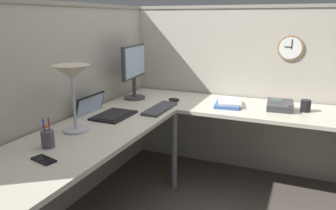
{
  "coord_description": "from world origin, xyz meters",
  "views": [
    {
      "loc": [
        -2.29,
        -0.82,
        1.47
      ],
      "look_at": [
        -0.06,
        0.13,
        0.82
      ],
      "focal_mm": 35.03,
      "sensor_mm": 36.0,
      "label": 1
    }
  ],
  "objects_px": {
    "office_phone": "(281,106)",
    "pen_cup": "(48,139)",
    "laptop": "(103,112)",
    "desk_lamp_dome": "(72,78)",
    "monitor": "(134,68)",
    "book_stack": "(229,103)",
    "computer_mouse": "(174,100)",
    "cell_phone": "(44,160)",
    "coffee_mug": "(306,106)",
    "wall_clock": "(290,48)",
    "keyboard": "(160,108)"
  },
  "relations": [
    {
      "from": "cell_phone",
      "to": "book_stack",
      "type": "xyz_separation_m",
      "value": [
        1.5,
        -0.65,
        0.02
      ]
    },
    {
      "from": "pen_cup",
      "to": "wall_clock",
      "type": "bearing_deg",
      "value": -35.0
    },
    {
      "from": "desk_lamp_dome",
      "to": "laptop",
      "type": "bearing_deg",
      "value": 6.41
    },
    {
      "from": "pen_cup",
      "to": "wall_clock",
      "type": "height_order",
      "value": "wall_clock"
    },
    {
      "from": "coffee_mug",
      "to": "wall_clock",
      "type": "relative_size",
      "value": 0.44
    },
    {
      "from": "monitor",
      "to": "office_phone",
      "type": "xyz_separation_m",
      "value": [
        0.11,
        -1.3,
        -0.26
      ]
    },
    {
      "from": "cell_phone",
      "to": "book_stack",
      "type": "bearing_deg",
      "value": -9.48
    },
    {
      "from": "book_stack",
      "to": "laptop",
      "type": "bearing_deg",
      "value": 128.31
    },
    {
      "from": "office_phone",
      "to": "desk_lamp_dome",
      "type": "bearing_deg",
      "value": 131.1
    },
    {
      "from": "desk_lamp_dome",
      "to": "coffee_mug",
      "type": "height_order",
      "value": "desk_lamp_dome"
    },
    {
      "from": "desk_lamp_dome",
      "to": "coffee_mug",
      "type": "xyz_separation_m",
      "value": [
        1.11,
        -1.41,
        -0.32
      ]
    },
    {
      "from": "keyboard",
      "to": "office_phone",
      "type": "bearing_deg",
      "value": -67.89
    },
    {
      "from": "laptop",
      "to": "coffee_mug",
      "type": "distance_m",
      "value": 1.62
    },
    {
      "from": "pen_cup",
      "to": "coffee_mug",
      "type": "relative_size",
      "value": 1.88
    },
    {
      "from": "office_phone",
      "to": "wall_clock",
      "type": "distance_m",
      "value": 0.57
    },
    {
      "from": "book_stack",
      "to": "office_phone",
      "type": "bearing_deg",
      "value": -88.01
    },
    {
      "from": "keyboard",
      "to": "monitor",
      "type": "bearing_deg",
      "value": 55.84
    },
    {
      "from": "keyboard",
      "to": "wall_clock",
      "type": "distance_m",
      "value": 1.27
    },
    {
      "from": "desk_lamp_dome",
      "to": "wall_clock",
      "type": "distance_m",
      "value": 1.89
    },
    {
      "from": "desk_lamp_dome",
      "to": "wall_clock",
      "type": "bearing_deg",
      "value": -40.93
    },
    {
      "from": "pen_cup",
      "to": "cell_phone",
      "type": "bearing_deg",
      "value": -144.69
    },
    {
      "from": "computer_mouse",
      "to": "coffee_mug",
      "type": "xyz_separation_m",
      "value": [
        0.11,
        -1.1,
        0.03
      ]
    },
    {
      "from": "computer_mouse",
      "to": "desk_lamp_dome",
      "type": "distance_m",
      "value": 1.1
    },
    {
      "from": "monitor",
      "to": "book_stack",
      "type": "bearing_deg",
      "value": -83.76
    },
    {
      "from": "laptop",
      "to": "book_stack",
      "type": "xyz_separation_m",
      "value": [
        0.66,
        -0.84,
        -0.0
      ]
    },
    {
      "from": "coffee_mug",
      "to": "cell_phone",
      "type": "bearing_deg",
      "value": 141.05
    },
    {
      "from": "monitor",
      "to": "keyboard",
      "type": "bearing_deg",
      "value": -124.4
    },
    {
      "from": "computer_mouse",
      "to": "cell_phone",
      "type": "relative_size",
      "value": 0.72
    },
    {
      "from": "monitor",
      "to": "cell_phone",
      "type": "height_order",
      "value": "monitor"
    },
    {
      "from": "pen_cup",
      "to": "office_phone",
      "type": "xyz_separation_m",
      "value": [
        1.36,
        -1.19,
        -0.02
      ]
    },
    {
      "from": "office_phone",
      "to": "pen_cup",
      "type": "bearing_deg",
      "value": 138.83
    },
    {
      "from": "office_phone",
      "to": "monitor",
      "type": "bearing_deg",
      "value": 94.85
    },
    {
      "from": "cell_phone",
      "to": "book_stack",
      "type": "distance_m",
      "value": 1.64
    },
    {
      "from": "book_stack",
      "to": "wall_clock",
      "type": "relative_size",
      "value": 1.44
    },
    {
      "from": "laptop",
      "to": "cell_phone",
      "type": "relative_size",
      "value": 2.67
    },
    {
      "from": "office_phone",
      "to": "coffee_mug",
      "type": "height_order",
      "value": "office_phone"
    },
    {
      "from": "desk_lamp_dome",
      "to": "pen_cup",
      "type": "height_order",
      "value": "desk_lamp_dome"
    },
    {
      "from": "pen_cup",
      "to": "book_stack",
      "type": "distance_m",
      "value": 1.55
    },
    {
      "from": "book_stack",
      "to": "coffee_mug",
      "type": "distance_m",
      "value": 0.62
    },
    {
      "from": "monitor",
      "to": "pen_cup",
      "type": "distance_m",
      "value": 1.28
    },
    {
      "from": "laptop",
      "to": "desk_lamp_dome",
      "type": "relative_size",
      "value": 0.86
    },
    {
      "from": "computer_mouse",
      "to": "pen_cup",
      "type": "xyz_separation_m",
      "value": [
        -1.29,
        0.27,
        0.04
      ]
    },
    {
      "from": "computer_mouse",
      "to": "cell_phone",
      "type": "height_order",
      "value": "computer_mouse"
    },
    {
      "from": "monitor",
      "to": "laptop",
      "type": "xyz_separation_m",
      "value": [
        -0.57,
        -0.03,
        -0.27
      ]
    },
    {
      "from": "desk_lamp_dome",
      "to": "cell_phone",
      "type": "xyz_separation_m",
      "value": [
        -0.45,
        -0.14,
        -0.36
      ]
    },
    {
      "from": "laptop",
      "to": "desk_lamp_dome",
      "type": "xyz_separation_m",
      "value": [
        -0.39,
        -0.04,
        0.34
      ]
    },
    {
      "from": "monitor",
      "to": "computer_mouse",
      "type": "distance_m",
      "value": 0.47
    },
    {
      "from": "cell_phone",
      "to": "wall_clock",
      "type": "height_order",
      "value": "wall_clock"
    },
    {
      "from": "computer_mouse",
      "to": "cell_phone",
      "type": "bearing_deg",
      "value": 173.65
    },
    {
      "from": "monitor",
      "to": "computer_mouse",
      "type": "bearing_deg",
      "value": -83.48
    }
  ]
}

